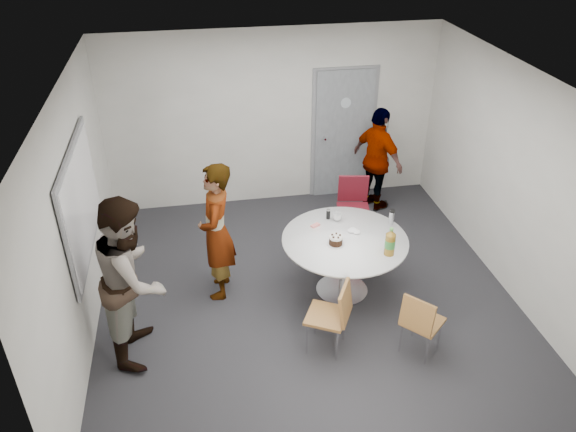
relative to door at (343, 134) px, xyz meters
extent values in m
plane|color=#232327|center=(-1.10, -2.48, -1.03)|extent=(5.00, 5.00, 0.00)
plane|color=silver|center=(-1.10, -2.48, 1.67)|extent=(5.00, 5.00, 0.00)
plane|color=silver|center=(-1.10, 0.02, 0.32)|extent=(5.00, 0.00, 5.00)
plane|color=silver|center=(-3.60, -2.48, 0.32)|extent=(0.00, 5.00, 5.00)
plane|color=silver|center=(1.40, -2.48, 0.32)|extent=(0.00, 5.00, 5.00)
plane|color=silver|center=(-1.10, -4.98, 0.32)|extent=(5.00, 0.00, 5.00)
cube|color=slate|center=(0.00, -0.01, 0.00)|extent=(0.90, 0.05, 2.05)
cube|color=gray|center=(0.00, 0.01, 0.00)|extent=(1.02, 0.04, 2.12)
cylinder|color=#B2BFC6|center=(0.00, -0.04, 0.52)|extent=(0.16, 0.01, 0.16)
cylinder|color=silver|center=(-0.32, -0.07, -0.01)|extent=(0.04, 0.14, 0.04)
cube|color=gray|center=(-3.56, -2.28, 0.42)|extent=(0.03, 1.90, 1.25)
cube|color=white|center=(-3.54, -2.28, 0.42)|extent=(0.01, 1.78, 1.13)
cylinder|color=white|center=(-0.64, -2.51, -0.26)|extent=(1.50, 1.50, 0.03)
cylinder|color=silver|center=(-0.64, -2.51, -0.64)|extent=(0.09, 0.09, 0.73)
cylinder|color=silver|center=(-0.64, -2.51, -1.01)|extent=(0.64, 0.64, 0.02)
cylinder|color=white|center=(-0.78, -2.61, -0.24)|extent=(0.21, 0.21, 0.01)
cylinder|color=black|center=(-0.78, -2.61, -0.19)|extent=(0.16, 0.16, 0.08)
cylinder|color=white|center=(-0.78, -2.61, -0.14)|extent=(0.16, 0.16, 0.02)
cylinder|color=olive|center=(-0.23, -2.91, -0.11)|extent=(0.12, 0.12, 0.27)
cylinder|color=#337F34|center=(-0.23, -2.91, -0.10)|extent=(0.12, 0.12, 0.10)
cone|color=olive|center=(-0.23, -2.91, 0.05)|extent=(0.11, 0.11, 0.06)
cylinder|color=#5AA249|center=(-0.23, -2.91, 0.09)|extent=(0.04, 0.04, 0.03)
imported|color=white|center=(-0.63, -2.08, -0.20)|extent=(0.16, 0.16, 0.09)
cylinder|color=black|center=(-0.73, -2.03, -0.18)|extent=(0.05, 0.05, 0.12)
cylinder|color=silver|center=(0.00, -2.29, -0.16)|extent=(0.07, 0.07, 0.17)
cylinder|color=black|center=(0.00, -2.29, -0.06)|extent=(0.07, 0.07, 0.03)
cube|color=#F7817B|center=(-0.93, -2.17, -0.23)|extent=(0.13, 0.11, 0.02)
ellipsoid|color=white|center=(-0.50, -2.40, -0.23)|extent=(0.19, 0.19, 0.03)
cube|color=brown|center=(-1.07, -3.43, -0.59)|extent=(0.56, 0.56, 0.03)
cube|color=brown|center=(-0.90, -3.52, -0.36)|extent=(0.26, 0.39, 0.39)
cylinder|color=silver|center=(-1.14, -3.20, -0.81)|extent=(0.02, 0.02, 0.44)
cylinder|color=silver|center=(-1.30, -3.50, -0.81)|extent=(0.02, 0.02, 0.44)
cylinder|color=silver|center=(-0.85, -3.36, -0.81)|extent=(0.02, 0.02, 0.44)
cylinder|color=silver|center=(-1.01, -3.65, -0.81)|extent=(0.02, 0.02, 0.44)
cube|color=brown|center=(-0.08, -3.66, -0.62)|extent=(0.54, 0.54, 0.03)
cube|color=brown|center=(-0.21, -3.78, -0.41)|extent=(0.30, 0.32, 0.36)
cylinder|color=silver|center=(0.14, -3.67, -0.82)|extent=(0.02, 0.02, 0.41)
cylinder|color=silver|center=(-0.07, -3.44, -0.82)|extent=(0.02, 0.02, 0.41)
cylinder|color=silver|center=(-0.09, -3.87, -0.82)|extent=(0.02, 0.02, 0.41)
cylinder|color=silver|center=(-0.29, -3.65, -0.82)|extent=(0.02, 0.02, 0.41)
cube|color=maroon|center=(-0.20, -1.40, -0.55)|extent=(0.52, 0.52, 0.04)
cube|color=maroon|center=(-0.16, -1.19, -0.31)|extent=(0.43, 0.17, 0.42)
cylinder|color=silver|center=(-0.41, -1.54, -0.79)|extent=(0.02, 0.02, 0.47)
cylinder|color=silver|center=(-0.06, -1.61, -0.79)|extent=(0.02, 0.02, 0.47)
cylinder|color=silver|center=(-0.34, -1.19, -0.79)|extent=(0.02, 0.02, 0.47)
cylinder|color=silver|center=(0.01, -1.26, -0.79)|extent=(0.02, 0.02, 0.47)
imported|color=#A5C6EA|center=(-2.14, -2.24, -0.15)|extent=(0.51, 0.69, 1.75)
imported|color=white|center=(-3.05, -3.06, -0.09)|extent=(0.81, 0.99, 1.88)
imported|color=black|center=(0.39, -0.56, -0.21)|extent=(0.79, 1.03, 1.62)
camera|label=1|loc=(-2.29, -7.86, 3.43)|focal=35.00mm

